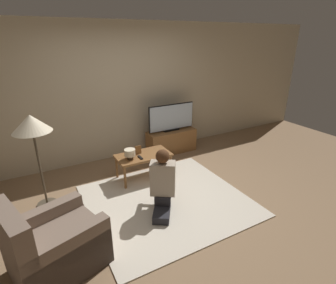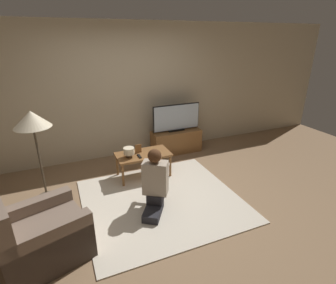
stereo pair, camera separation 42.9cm
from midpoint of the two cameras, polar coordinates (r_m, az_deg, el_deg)
ground_plane at (r=4.07m, az=1.71°, el=-12.69°), size 10.00×10.00×0.00m
wall_back at (r=5.25m, az=-7.11°, el=10.72°), size 10.00×0.06×2.60m
rug at (r=4.06m, az=1.71°, el=-12.60°), size 2.27×2.12×0.02m
tv_stand at (r=5.56m, az=4.01°, el=0.07°), size 1.04×0.37×0.48m
tv at (r=5.39m, az=4.14°, el=5.27°), size 1.02×0.08×0.56m
coffee_table at (r=4.53m, az=-2.72°, el=-3.12°), size 0.92×0.49×0.44m
floor_lamp at (r=3.96m, az=-24.76°, el=3.71°), size 0.50×0.50×1.38m
armchair at (r=3.22m, az=-22.57°, el=-18.80°), size 1.05×0.94×0.90m
person_kneeling at (r=3.64m, az=0.58°, el=-8.53°), size 0.63×0.79×0.92m
picture_frame at (r=4.52m, az=-3.81°, el=-1.49°), size 0.11×0.01×0.15m
table_lamp at (r=4.35m, az=-5.74°, el=-2.14°), size 0.18×0.18×0.17m
remote at (r=4.39m, az=-3.50°, el=-3.16°), size 0.04×0.15×0.02m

